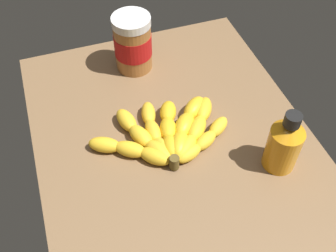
{
  "coord_description": "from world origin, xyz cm",
  "views": [
    {
      "loc": [
        44.9,
        -18.35,
        66.53
      ],
      "look_at": [
        -4.92,
        -1.39,
        4.76
      ],
      "focal_mm": 42.9,
      "sensor_mm": 36.0,
      "label": 1
    }
  ],
  "objects": [
    {
      "name": "peanut_butter_jar",
      "position": [
        -30.17,
        -1.59,
        7.02
      ],
      "size": [
        9.04,
        9.04,
        14.18
      ],
      "color": "#9E602D",
      "rests_on": "ground_plane"
    },
    {
      "name": "honey_bottle",
      "position": [
        7.62,
        17.74,
        6.25
      ],
      "size": [
        6.53,
        6.53,
        14.33
      ],
      "color": "orange",
      "rests_on": "ground_plane"
    },
    {
      "name": "ground_plane",
      "position": [
        0.0,
        0.0,
        -2.38
      ],
      "size": [
        83.53,
        57.37,
        4.76
      ],
      "primitive_type": "cube",
      "color": "brown"
    },
    {
      "name": "banana_bunch",
      "position": [
        -5.37,
        -0.99,
        1.7
      ],
      "size": [
        18.89,
        31.05,
        3.79
      ],
      "color": "yellow",
      "rests_on": "ground_plane"
    }
  ]
}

